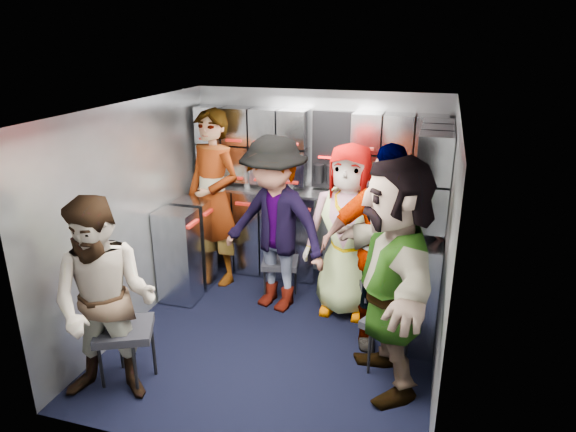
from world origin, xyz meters
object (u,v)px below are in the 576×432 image
(jump_seat_near_left, at_px, (125,333))
(attendant_arc_c, at_px, (348,231))
(jump_seat_near_right, at_px, (390,326))
(attendant_standing, at_px, (214,198))
(jump_seat_center, at_px, (349,267))
(attendant_arc_a, at_px, (105,303))
(attendant_arc_e, at_px, (392,277))
(attendant_arc_d, at_px, (383,248))
(jump_seat_mid_right, at_px, (382,293))
(jump_seat_mid_left, at_px, (280,265))
(attendant_arc_b, at_px, (274,225))

(jump_seat_near_left, bearing_deg, attendant_arc_c, 47.94)
(jump_seat_near_right, xyz_separation_m, attendant_standing, (-2.06, 1.12, 0.56))
(jump_seat_center, relative_size, attendant_arc_a, 0.30)
(attendant_standing, height_order, attendant_arc_a, attendant_standing)
(jump_seat_near_left, height_order, jump_seat_near_right, jump_seat_near_left)
(attendant_arc_e, bearing_deg, attendant_arc_c, -175.54)
(attendant_arc_a, bearing_deg, attendant_arc_d, 22.14)
(jump_seat_mid_right, distance_m, attendant_standing, 2.08)
(attendant_arc_e, bearing_deg, jump_seat_near_right, 157.49)
(jump_seat_mid_right, distance_m, jump_seat_near_right, 0.58)
(attendant_arc_d, relative_size, attendant_arc_e, 0.98)
(jump_seat_mid_left, height_order, attendant_arc_e, attendant_arc_e)
(jump_seat_near_left, distance_m, attendant_arc_b, 1.74)
(jump_seat_near_right, distance_m, attendant_arc_e, 0.56)
(attendant_standing, relative_size, attendant_arc_a, 1.20)
(attendant_arc_c, height_order, attendant_arc_e, attendant_arc_e)
(attendant_standing, relative_size, attendant_arc_d, 1.05)
(jump_seat_mid_left, distance_m, jump_seat_mid_right, 1.15)
(attendant_arc_a, relative_size, attendant_arc_c, 0.94)
(jump_seat_center, bearing_deg, jump_seat_mid_right, -49.82)
(attendant_arc_a, xyz_separation_m, attendant_arc_e, (1.98, 0.77, 0.13))
(attendant_arc_a, distance_m, attendant_arc_c, 2.32)
(attendant_arc_a, distance_m, attendant_arc_e, 2.13)
(jump_seat_mid_right, bearing_deg, jump_seat_near_right, -76.72)
(jump_seat_mid_left, height_order, attendant_arc_b, attendant_arc_b)
(attendant_arc_a, bearing_deg, jump_seat_near_right, 11.93)
(attendant_standing, xyz_separation_m, attendant_arc_e, (2.06, -1.30, -0.03))
(jump_seat_mid_left, height_order, attendant_arc_a, attendant_arc_a)
(attendant_arc_a, xyz_separation_m, attendant_arc_d, (1.85, 1.34, 0.11))
(jump_seat_center, bearing_deg, attendant_arc_d, -58.75)
(jump_seat_mid_right, distance_m, attendant_arc_e, 0.93)
(attendant_arc_a, height_order, attendant_arc_c, attendant_arc_c)
(jump_seat_near_right, height_order, attendant_arc_b, attendant_arc_b)
(jump_seat_center, height_order, attendant_standing, attendant_standing)
(jump_seat_mid_left, distance_m, jump_seat_near_right, 1.53)
(attendant_arc_c, bearing_deg, jump_seat_center, 93.44)
(jump_seat_near_left, distance_m, jump_seat_mid_right, 2.28)
(jump_seat_near_left, xyz_separation_m, attendant_arc_a, (0.00, -0.18, 0.36))
(attendant_arc_a, relative_size, attendant_arc_d, 0.88)
(jump_seat_mid_left, height_order, jump_seat_near_right, jump_seat_near_right)
(attendant_arc_d, bearing_deg, jump_seat_center, 106.26)
(jump_seat_near_left, relative_size, attendant_arc_e, 0.30)
(jump_seat_near_left, height_order, attendant_arc_a, attendant_arc_a)
(jump_seat_mid_left, distance_m, attendant_arc_a, 2.05)
(jump_seat_near_left, height_order, jump_seat_center, jump_seat_near_left)
(attendant_arc_a, height_order, attendant_arc_e, attendant_arc_e)
(attendant_standing, bearing_deg, attendant_arc_e, -12.23)
(jump_seat_center, distance_m, attendant_standing, 1.64)
(jump_seat_near_left, relative_size, jump_seat_near_right, 1.11)
(jump_seat_near_left, xyz_separation_m, attendant_arc_b, (0.75, 1.50, 0.44))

